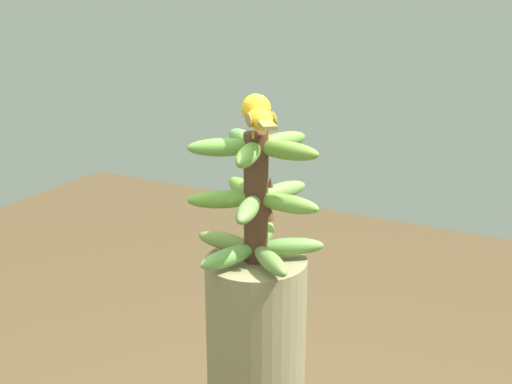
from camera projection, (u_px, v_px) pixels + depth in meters
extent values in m
cylinder|color=#4C2D1E|center=(256.00, 198.00, 1.43)|extent=(0.05, 0.05, 0.29)
ellipsoid|color=#639341|center=(291.00, 246.00, 1.47)|extent=(0.15, 0.11, 0.04)
ellipsoid|color=olive|center=(264.00, 235.00, 1.54)|extent=(0.08, 0.16, 0.04)
ellipsoid|color=olive|center=(227.00, 241.00, 1.50)|extent=(0.15, 0.05, 0.04)
ellipsoid|color=#639C46|center=(229.00, 257.00, 1.42)|extent=(0.09, 0.15, 0.04)
ellipsoid|color=olive|center=(270.00, 261.00, 1.40)|extent=(0.14, 0.13, 0.04)
ellipsoid|color=#6B993E|center=(286.00, 204.00, 1.39)|extent=(0.15, 0.05, 0.04)
ellipsoid|color=#6E9446|center=(281.00, 191.00, 1.48)|extent=(0.09, 0.15, 0.04)
ellipsoid|color=olive|center=(243.00, 189.00, 1.49)|extent=(0.14, 0.13, 0.04)
ellipsoid|color=#629533|center=(222.00, 199.00, 1.42)|extent=(0.15, 0.12, 0.04)
ellipsoid|color=#688E46|center=(248.00, 210.00, 1.36)|extent=(0.08, 0.16, 0.04)
ellipsoid|color=#5F993B|center=(223.00, 147.00, 1.39)|extent=(0.15, 0.11, 0.04)
ellipsoid|color=#64993D|center=(248.00, 155.00, 1.33)|extent=(0.08, 0.16, 0.04)
ellipsoid|color=olive|center=(285.00, 151.00, 1.36)|extent=(0.15, 0.05, 0.04)
ellipsoid|color=#5E8E37|center=(280.00, 141.00, 1.44)|extent=(0.09, 0.15, 0.04)
ellipsoid|color=#5D9342|center=(243.00, 139.00, 1.46)|extent=(0.14, 0.13, 0.04)
cone|color=#4C2D1E|center=(270.00, 190.00, 1.45)|extent=(0.04, 0.04, 0.06)
cone|color=brown|center=(267.00, 207.00, 1.47)|extent=(0.04, 0.04, 0.06)
cylinder|color=#C68933|center=(268.00, 134.00, 1.34)|extent=(0.01, 0.01, 0.02)
cylinder|color=#C68933|center=(253.00, 134.00, 1.33)|extent=(0.00, 0.01, 0.02)
ellipsoid|color=gold|center=(260.00, 119.00, 1.33)|extent=(0.10, 0.11, 0.05)
ellipsoid|color=olive|center=(273.00, 119.00, 1.33)|extent=(0.05, 0.06, 0.03)
ellipsoid|color=olive|center=(249.00, 120.00, 1.32)|extent=(0.05, 0.06, 0.03)
cube|color=olive|center=(268.00, 125.00, 1.26)|extent=(0.06, 0.06, 0.01)
sphere|color=gold|center=(257.00, 109.00, 1.36)|extent=(0.06, 0.06, 0.06)
sphere|color=black|center=(245.00, 107.00, 1.37)|extent=(0.01, 0.01, 0.01)
cone|color=orange|center=(253.00, 106.00, 1.40)|extent=(0.04, 0.04, 0.02)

